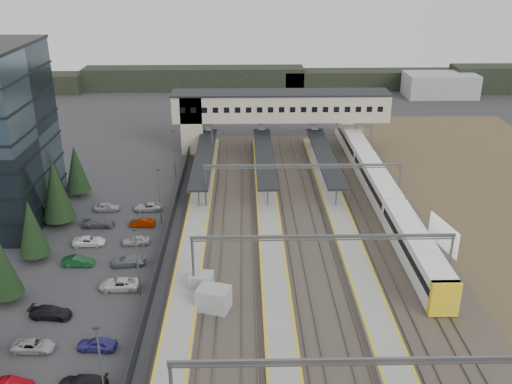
{
  "coord_description": "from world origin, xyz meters",
  "views": [
    {
      "loc": [
        3.64,
        -61.93,
        34.92
      ],
      "look_at": [
        5.24,
        11.52,
        4.0
      ],
      "focal_mm": 40.0,
      "sensor_mm": 36.0,
      "label": 1
    }
  ],
  "objects_px": {
    "relay_cabin_near": "(214,299)",
    "billboard": "(443,236)",
    "relay_cabin_far": "(201,283)",
    "train": "(377,183)",
    "footbridge": "(266,109)"
  },
  "relations": [
    {
      "from": "footbridge",
      "to": "relay_cabin_far",
      "type": "bearing_deg",
      "value": -100.19
    },
    {
      "from": "footbridge",
      "to": "billboard",
      "type": "xyz_separation_m",
      "value": [
        19.52,
        -44.05,
        -4.12
      ]
    },
    {
      "from": "footbridge",
      "to": "train",
      "type": "xyz_separation_m",
      "value": [
        16.3,
        -23.24,
        -5.72
      ]
    },
    {
      "from": "relay_cabin_far",
      "to": "train",
      "type": "relative_size",
      "value": 0.04
    },
    {
      "from": "relay_cabin_near",
      "to": "train",
      "type": "relative_size",
      "value": 0.06
    },
    {
      "from": "relay_cabin_near",
      "to": "billboard",
      "type": "distance_m",
      "value": 28.51
    },
    {
      "from": "relay_cabin_near",
      "to": "billboard",
      "type": "xyz_separation_m",
      "value": [
        26.91,
        9.1,
        2.45
      ]
    },
    {
      "from": "footbridge",
      "to": "billboard",
      "type": "distance_m",
      "value": 48.36
    },
    {
      "from": "relay_cabin_far",
      "to": "billboard",
      "type": "height_order",
      "value": "billboard"
    },
    {
      "from": "relay_cabin_near",
      "to": "relay_cabin_far",
      "type": "relative_size",
      "value": 1.38
    },
    {
      "from": "relay_cabin_far",
      "to": "train",
      "type": "xyz_separation_m",
      "value": [
        25.22,
        26.4,
        1.04
      ]
    },
    {
      "from": "relay_cabin_far",
      "to": "billboard",
      "type": "bearing_deg",
      "value": 11.13
    },
    {
      "from": "relay_cabin_near",
      "to": "footbridge",
      "type": "bearing_deg",
      "value": 82.09
    },
    {
      "from": "footbridge",
      "to": "train",
      "type": "distance_m",
      "value": 28.96
    },
    {
      "from": "train",
      "to": "billboard",
      "type": "relative_size",
      "value": 10.07
    }
  ]
}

